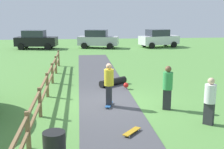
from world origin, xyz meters
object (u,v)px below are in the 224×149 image
parked_car_white (159,38)px  parked_car_silver (98,39)px  bystander_white (210,99)px  skateboard_loose (132,131)px  parked_car_black (36,40)px  skater_riding (109,83)px  trash_bin (55,149)px  bystander_green (168,86)px  skater_fallen (114,82)px

parked_car_white → parked_car_silver: size_ratio=1.00×
bystander_white → skateboard_loose: bearing=-169.5°
skateboard_loose → parked_car_black: bearing=105.0°
skater_riding → trash_bin: bearing=-112.1°
trash_bin → parked_car_black: 24.41m
trash_bin → parked_car_silver: parked_car_silver is taller
parked_car_black → parked_car_silver: 6.44m
skater_riding → bystander_white: 3.89m
skateboard_loose → parked_car_white: (7.02, 22.41, 0.87)m
trash_bin → skater_riding: (1.81, 4.46, 0.55)m
skateboard_loose → bystander_white: size_ratio=0.45×
bystander_green → parked_car_black: 21.70m
skater_fallen → parked_car_silver: parked_car_silver is taller
skateboard_loose → trash_bin: bearing=-143.0°
skater_riding → bystander_green: (2.22, -0.59, -0.04)m
parked_car_white → bystander_white: bearing=-101.1°
skateboard_loose → parked_car_silver: bearing=88.9°
skater_fallen → trash_bin: bearing=-107.3°
skater_riding → skater_fallen: size_ratio=1.14×
bystander_green → parked_car_white: parked_car_white is taller
trash_bin → parked_car_silver: (2.66, 24.12, 0.51)m
skater_fallen → parked_car_silver: size_ratio=0.34×
skateboard_loose → bystander_white: 2.90m
skater_fallen → parked_car_silver: (0.24, 16.34, 0.76)m
bystander_green → bystander_white: size_ratio=1.07×
skater_riding → parked_car_black: (-5.59, 19.65, -0.04)m
trash_bin → parked_car_silver: size_ratio=0.20×
skateboard_loose → parked_car_silver: parked_car_silver is taller
trash_bin → skater_riding: skater_riding is taller
trash_bin → parked_car_silver: bearing=83.7°
skater_fallen → parked_car_white: parked_car_white is taller
parked_car_silver → trash_bin: bearing=-96.3°
parked_car_white → parked_car_silver: bearing=179.8°
bystander_white → parked_car_white: bearing=78.9°
parked_car_white → skateboard_loose: bearing=-107.4°
bystander_white → parked_car_black: bearing=111.8°
parked_car_white → skater_riding: bearing=-110.8°
skater_riding → bystander_green: size_ratio=1.01×
skater_riding → bystander_white: size_ratio=1.08×
parked_car_black → skateboard_loose: bearing=-75.0°
parked_car_black → skater_fallen: bearing=-69.2°
trash_bin → parked_car_white: (9.26, 24.09, 0.51)m
skater_fallen → skater_riding: bearing=-100.4°
bystander_green → skater_fallen: bearing=112.4°
skateboard_loose → skater_riding: bearing=98.8°
bystander_green → parked_car_black: size_ratio=0.40×
skateboard_loose → bystander_green: bystander_green is taller
skater_fallen → parked_car_white: size_ratio=0.34×
skater_fallen → parked_car_black: 17.48m
bystander_white → parked_car_black: (-8.76, 21.92, 0.07)m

